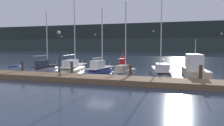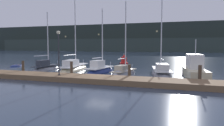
{
  "view_description": "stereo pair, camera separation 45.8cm",
  "coord_description": "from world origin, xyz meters",
  "px_view_note": "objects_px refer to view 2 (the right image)",
  "views": [
    {
      "loc": [
        7.41,
        -19.26,
        3.17
      ],
      "look_at": [
        0.0,
        3.64,
        1.2
      ],
      "focal_mm": 35.0,
      "sensor_mm": 36.0,
      "label": 1
    },
    {
      "loc": [
        7.84,
        -19.11,
        3.17
      ],
      "look_at": [
        0.0,
        3.64,
        1.2
      ],
      "focal_mm": 35.0,
      "sensor_mm": 36.0,
      "label": 2
    }
  ],
  "objects_px": {
    "sailboat_berth_1": "(46,69)",
    "sailboat_berth_2": "(74,70)",
    "sailboat_berth_4": "(124,74)",
    "dock_lamppost": "(59,46)",
    "sailboat_berth_5": "(161,73)",
    "rowboat_adrift": "(17,66)",
    "motorboat_berth_6": "(195,73)",
    "channel_buoy": "(124,60)",
    "sailboat_berth_3": "(100,72)"
  },
  "relations": [
    {
      "from": "sailboat_berth_1",
      "to": "sailboat_berth_2",
      "type": "xyz_separation_m",
      "value": [
        3.54,
        0.74,
        -0.03
      ]
    },
    {
      "from": "sailboat_berth_1",
      "to": "sailboat_berth_4",
      "type": "bearing_deg",
      "value": -4.71
    },
    {
      "from": "sailboat_berth_4",
      "to": "sailboat_berth_2",
      "type": "bearing_deg",
      "value": 167.01
    },
    {
      "from": "sailboat_berth_1",
      "to": "dock_lamppost",
      "type": "bearing_deg",
      "value": -46.34
    },
    {
      "from": "sailboat_berth_4",
      "to": "sailboat_berth_5",
      "type": "bearing_deg",
      "value": 24.75
    },
    {
      "from": "sailboat_berth_4",
      "to": "rowboat_adrift",
      "type": "relative_size",
      "value": 3.06
    },
    {
      "from": "sailboat_berth_2",
      "to": "motorboat_berth_6",
      "type": "relative_size",
      "value": 1.61
    },
    {
      "from": "sailboat_berth_1",
      "to": "dock_lamppost",
      "type": "distance_m",
      "value": 8.9
    },
    {
      "from": "motorboat_berth_6",
      "to": "channel_buoy",
      "type": "height_order",
      "value": "motorboat_berth_6"
    },
    {
      "from": "sailboat_berth_3",
      "to": "dock_lamppost",
      "type": "height_order",
      "value": "sailboat_berth_3"
    },
    {
      "from": "channel_buoy",
      "to": "rowboat_adrift",
      "type": "relative_size",
      "value": 0.61
    },
    {
      "from": "sailboat_berth_4",
      "to": "channel_buoy",
      "type": "xyz_separation_m",
      "value": [
        -4.03,
        14.2,
        0.51
      ]
    },
    {
      "from": "sailboat_berth_1",
      "to": "sailboat_berth_4",
      "type": "distance_m",
      "value": 10.5
    },
    {
      "from": "sailboat_berth_3",
      "to": "dock_lamppost",
      "type": "bearing_deg",
      "value": -105.87
    },
    {
      "from": "sailboat_berth_3",
      "to": "dock_lamppost",
      "type": "distance_m",
      "value": 6.83
    },
    {
      "from": "motorboat_berth_6",
      "to": "sailboat_berth_3",
      "type": "bearing_deg",
      "value": -179.47
    },
    {
      "from": "sailboat_berth_3",
      "to": "channel_buoy",
      "type": "relative_size",
      "value": 4.74
    },
    {
      "from": "sailboat_berth_4",
      "to": "motorboat_berth_6",
      "type": "bearing_deg",
      "value": 6.28
    },
    {
      "from": "sailboat_berth_3",
      "to": "sailboat_berth_2",
      "type": "bearing_deg",
      "value": 167.04
    },
    {
      "from": "sailboat_berth_1",
      "to": "rowboat_adrift",
      "type": "height_order",
      "value": "sailboat_berth_1"
    },
    {
      "from": "channel_buoy",
      "to": "dock_lamppost",
      "type": "distance_m",
      "value": 19.59
    },
    {
      "from": "sailboat_berth_2",
      "to": "dock_lamppost",
      "type": "bearing_deg",
      "value": -71.66
    },
    {
      "from": "sailboat_berth_1",
      "to": "sailboat_berth_5",
      "type": "bearing_deg",
      "value": 3.49
    },
    {
      "from": "dock_lamppost",
      "to": "rowboat_adrift",
      "type": "height_order",
      "value": "dock_lamppost"
    },
    {
      "from": "motorboat_berth_6",
      "to": "rowboat_adrift",
      "type": "height_order",
      "value": "motorboat_berth_6"
    },
    {
      "from": "sailboat_berth_4",
      "to": "sailboat_berth_1",
      "type": "bearing_deg",
      "value": 175.29
    },
    {
      "from": "channel_buoy",
      "to": "dock_lamppost",
      "type": "xyz_separation_m",
      "value": [
        -0.64,
        -19.41,
        2.53
      ]
    },
    {
      "from": "sailboat_berth_4",
      "to": "dock_lamppost",
      "type": "distance_m",
      "value": 7.63
    },
    {
      "from": "sailboat_berth_5",
      "to": "dock_lamppost",
      "type": "relative_size",
      "value": 2.59
    },
    {
      "from": "sailboat_berth_4",
      "to": "sailboat_berth_3",
      "type": "bearing_deg",
      "value": 166.97
    },
    {
      "from": "sailboat_berth_4",
      "to": "sailboat_berth_5",
      "type": "distance_m",
      "value": 4.13
    },
    {
      "from": "sailboat_berth_4",
      "to": "motorboat_berth_6",
      "type": "xyz_separation_m",
      "value": [
        7.15,
        0.79,
        0.29
      ]
    },
    {
      "from": "sailboat_berth_2",
      "to": "rowboat_adrift",
      "type": "relative_size",
      "value": 3.76
    },
    {
      "from": "sailboat_berth_4",
      "to": "channel_buoy",
      "type": "height_order",
      "value": "sailboat_berth_4"
    },
    {
      "from": "sailboat_berth_3",
      "to": "motorboat_berth_6",
      "type": "xyz_separation_m",
      "value": [
        10.15,
        0.09,
        0.24
      ]
    },
    {
      "from": "sailboat_berth_2",
      "to": "motorboat_berth_6",
      "type": "bearing_deg",
      "value": -3.3
    },
    {
      "from": "sailboat_berth_1",
      "to": "channel_buoy",
      "type": "distance_m",
      "value": 14.82
    },
    {
      "from": "sailboat_berth_5",
      "to": "sailboat_berth_3",
      "type": "bearing_deg",
      "value": -171.27
    },
    {
      "from": "sailboat_berth_4",
      "to": "rowboat_adrift",
      "type": "bearing_deg",
      "value": 167.95
    },
    {
      "from": "sailboat_berth_1",
      "to": "rowboat_adrift",
      "type": "bearing_deg",
      "value": 158.06
    },
    {
      "from": "sailboat_berth_5",
      "to": "sailboat_berth_4",
      "type": "bearing_deg",
      "value": -155.25
    },
    {
      "from": "sailboat_berth_5",
      "to": "motorboat_berth_6",
      "type": "bearing_deg",
      "value": -15.5
    },
    {
      "from": "sailboat_berth_3",
      "to": "motorboat_berth_6",
      "type": "relative_size",
      "value": 1.23
    },
    {
      "from": "motorboat_berth_6",
      "to": "rowboat_adrift",
      "type": "bearing_deg",
      "value": 173.13
    },
    {
      "from": "sailboat_berth_5",
      "to": "channel_buoy",
      "type": "xyz_separation_m",
      "value": [
        -7.79,
        12.47,
        0.47
      ]
    },
    {
      "from": "motorboat_berth_6",
      "to": "sailboat_berth_4",
      "type": "bearing_deg",
      "value": -173.72
    },
    {
      "from": "sailboat_berth_2",
      "to": "dock_lamppost",
      "type": "relative_size",
      "value": 2.63
    },
    {
      "from": "sailboat_berth_2",
      "to": "motorboat_berth_6",
      "type": "xyz_separation_m",
      "value": [
        14.09,
        -0.81,
        0.26
      ]
    },
    {
      "from": "motorboat_berth_6",
      "to": "dock_lamppost",
      "type": "distance_m",
      "value": 13.54
    },
    {
      "from": "sailboat_berth_2",
      "to": "motorboat_berth_6",
      "type": "height_order",
      "value": "sailboat_berth_2"
    }
  ]
}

